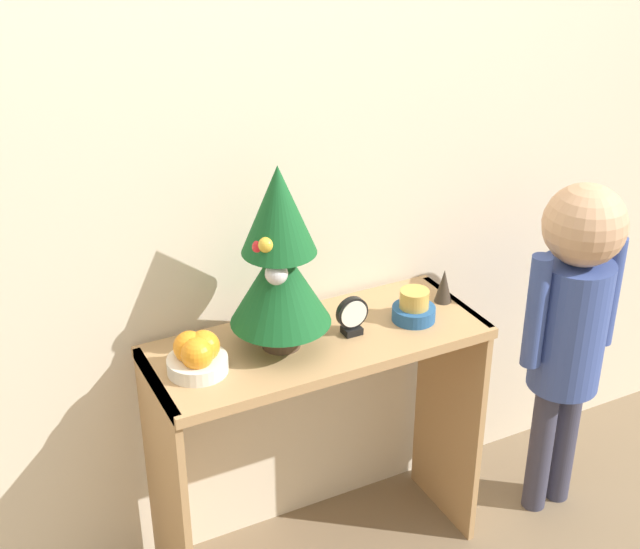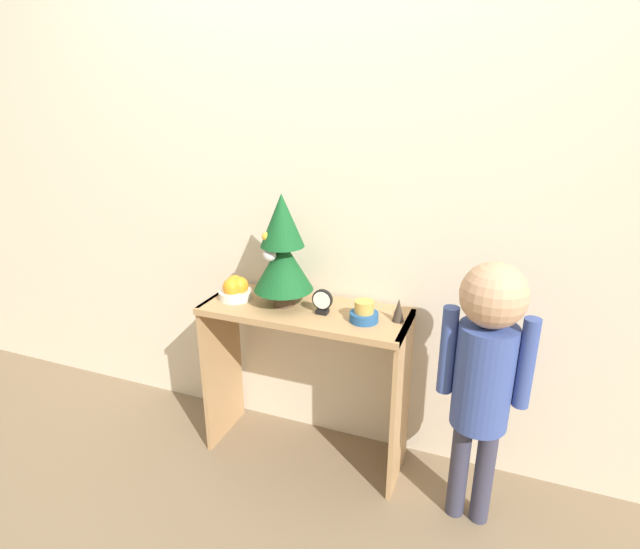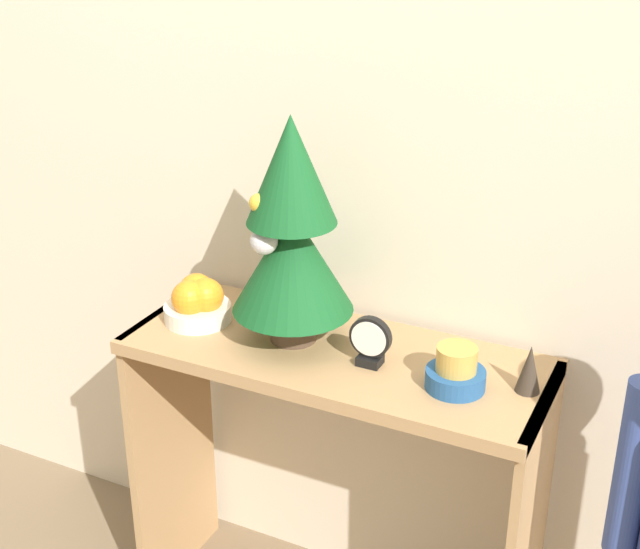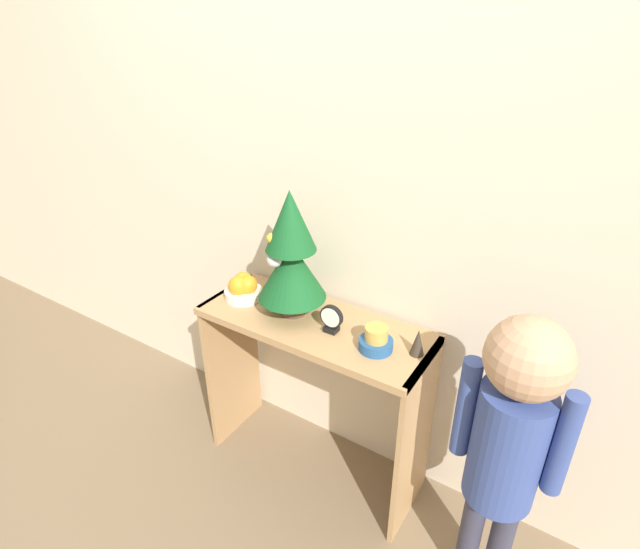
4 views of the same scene
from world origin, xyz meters
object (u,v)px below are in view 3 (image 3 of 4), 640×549
(singing_bowl, at_px, (456,372))
(fruit_bowl, at_px, (197,301))
(desk_clock, at_px, (370,342))
(figurine, at_px, (529,369))
(mini_tree, at_px, (292,232))

(singing_bowl, bearing_deg, fruit_bowl, 177.74)
(desk_clock, xyz_separation_m, figurine, (0.32, 0.04, -0.00))
(fruit_bowl, xyz_separation_m, figurine, (0.76, 0.03, 0.00))
(singing_bowl, xyz_separation_m, desk_clock, (-0.19, 0.01, 0.02))
(mini_tree, bearing_deg, singing_bowl, -5.91)
(singing_bowl, distance_m, desk_clock, 0.19)
(mini_tree, bearing_deg, desk_clock, -8.55)
(mini_tree, relative_size, figurine, 5.00)
(fruit_bowl, bearing_deg, singing_bowl, -2.26)
(mini_tree, relative_size, fruit_bowl, 3.27)
(mini_tree, height_order, fruit_bowl, mini_tree)
(fruit_bowl, relative_size, figurine, 1.53)
(mini_tree, relative_size, desk_clock, 4.59)
(desk_clock, bearing_deg, singing_bowl, -3.14)
(singing_bowl, xyz_separation_m, figurine, (0.13, 0.05, 0.01))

